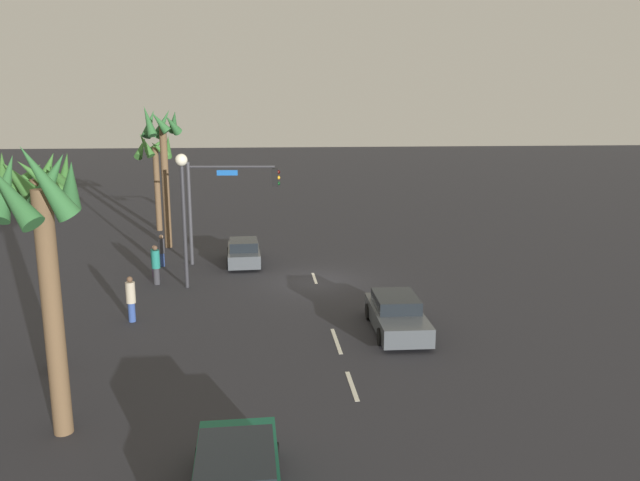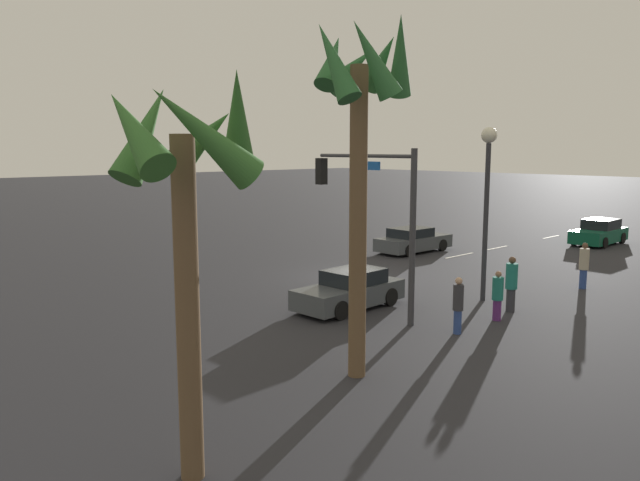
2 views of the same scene
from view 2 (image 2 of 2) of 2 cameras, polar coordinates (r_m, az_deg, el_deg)
ground_plane at (r=26.94m, az=3.18°, el=-3.38°), size 220.00×220.00×0.00m
lane_stripe_0 at (r=41.67m, az=20.56°, el=0.31°), size 2.07×0.14×0.01m
lane_stripe_1 at (r=36.13m, az=16.06°, el=-0.65°), size 2.04×0.14×0.01m
lane_stripe_2 at (r=33.03m, az=12.74°, el=-1.36°), size 2.48×0.14×0.01m
lane_stripe_3 at (r=26.55m, az=2.36°, el=-3.53°), size 2.01×0.14×0.01m
car_0 at (r=39.53m, az=24.37°, el=0.66°), size 4.32×1.97×1.47m
car_1 at (r=21.63m, az=2.79°, el=-4.62°), size 4.26×1.93×1.35m
car_2 at (r=33.66m, az=8.57°, el=-0.00°), size 4.55×2.00×1.33m
traffic_signal at (r=20.43m, az=5.04°, el=3.56°), size 0.68×4.93×5.54m
streetlamp at (r=22.95m, az=15.19°, el=5.34°), size 0.56×0.56×6.28m
pedestrian_0 at (r=26.64m, az=23.18°, el=-2.06°), size 0.49×0.49×1.85m
pedestrian_1 at (r=22.03m, az=17.25°, el=-3.76°), size 0.45×0.45×1.91m
pedestrian_2 at (r=19.04m, az=12.63°, el=-5.73°), size 0.41×0.41×1.73m
pedestrian_3 at (r=20.82m, az=16.07°, el=-4.84°), size 0.49×0.49×1.63m
palm_tree_2 at (r=14.51m, az=3.82°, el=11.65°), size 2.56×2.54×8.56m
palm_tree_3 at (r=9.97m, az=-12.32°, el=5.54°), size 2.50×2.64×6.84m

